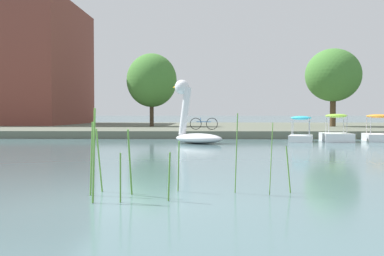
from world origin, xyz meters
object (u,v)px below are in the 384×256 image
at_px(pedal_boat_lime, 336,134).
at_px(pedal_boat_orange, 378,133).
at_px(tree_broadleaf_right, 333,75).
at_px(bicycle_parked, 204,124).
at_px(swan_boat, 194,125).
at_px(pedal_boat_cyan, 301,133).
at_px(tree_sapling_by_fence, 152,80).

height_order(pedal_boat_lime, pedal_boat_orange, pedal_boat_lime).
height_order(tree_broadleaf_right, bicycle_parked, tree_broadleaf_right).
bearing_deg(bicycle_parked, tree_broadleaf_right, 35.99).
distance_m(swan_boat, pedal_boat_cyan, 5.87).
relative_size(swan_boat, tree_broadleaf_right, 0.52).
height_order(pedal_boat_cyan, pedal_boat_lime, pedal_boat_lime).
distance_m(tree_broadleaf_right, bicycle_parked, 13.17).
distance_m(swan_boat, tree_sapling_by_fence, 14.79).
height_order(pedal_boat_lime, tree_sapling_by_fence, tree_sapling_by_fence).
distance_m(pedal_boat_lime, tree_sapling_by_fence, 16.98).
height_order(pedal_boat_cyan, pedal_boat_orange, pedal_boat_orange).
relative_size(swan_boat, pedal_boat_orange, 1.36).
distance_m(pedal_boat_lime, tree_broadleaf_right, 13.23).
bearing_deg(tree_sapling_by_fence, bicycle_parked, -61.08).
relative_size(pedal_boat_cyan, pedal_boat_lime, 0.89).
distance_m(tree_broadleaf_right, tree_sapling_by_fence, 14.38).
relative_size(pedal_boat_lime, tree_broadleaf_right, 0.39).
height_order(pedal_boat_lime, bicycle_parked, pedal_boat_lime).
xyz_separation_m(pedal_boat_cyan, pedal_boat_orange, (4.23, 0.47, 0.03)).
bearing_deg(pedal_boat_orange, pedal_boat_lime, -172.81).
bearing_deg(swan_boat, tree_sapling_by_fence, 104.55).
distance_m(swan_boat, pedal_boat_lime, 7.77).
xyz_separation_m(pedal_boat_lime, bicycle_parked, (-7.03, 4.72, 0.45)).
bearing_deg(swan_boat, tree_broadleaf_right, 52.30).
relative_size(pedal_boat_lime, pedal_boat_orange, 1.02).
relative_size(pedal_boat_lime, tree_sapling_by_fence, 0.41).
relative_size(swan_boat, bicycle_parked, 1.79).
xyz_separation_m(swan_boat, tree_broadleaf_right, (10.75, 13.91, 3.59)).
bearing_deg(tree_sapling_by_fence, swan_boat, -75.45).
distance_m(swan_boat, pedal_boat_orange, 10.09).
height_order(tree_broadleaf_right, tree_sapling_by_fence, tree_broadleaf_right).
bearing_deg(bicycle_parked, tree_sapling_by_fence, 118.92).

